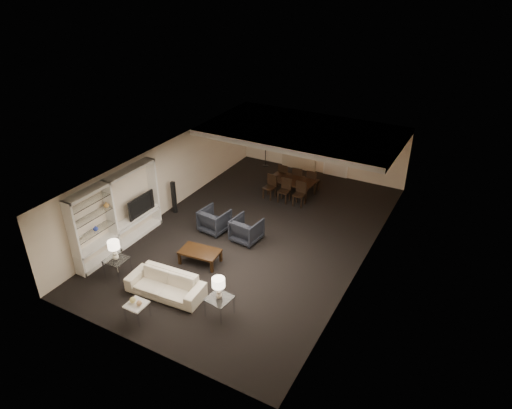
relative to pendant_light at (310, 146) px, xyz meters
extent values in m
plane|color=black|center=(-0.30, -3.50, -1.92)|extent=(11.00, 11.00, 0.00)
cube|color=silver|center=(-0.30, -3.50, 0.58)|extent=(7.00, 11.00, 0.02)
cube|color=beige|center=(-0.30, 2.00, -0.67)|extent=(7.00, 0.02, 2.50)
cube|color=beige|center=(-0.30, -9.00, -0.67)|extent=(7.00, 0.02, 2.50)
cube|color=beige|center=(-3.80, -3.50, -0.67)|extent=(0.02, 11.00, 2.50)
cube|color=beige|center=(3.20, -3.50, -0.67)|extent=(0.02, 11.00, 2.50)
cube|color=silver|center=(-0.30, 0.00, 0.48)|extent=(7.00, 4.00, 0.20)
cube|color=beige|center=(-1.20, 1.92, -0.72)|extent=(1.50, 0.12, 2.40)
cube|color=silver|center=(0.40, 1.97, -0.87)|extent=(0.90, 0.05, 2.10)
cube|color=#142D38|center=(1.80, 1.96, -0.37)|extent=(0.95, 0.04, 0.65)
cylinder|color=#D8591E|center=(0.00, 0.00, 0.00)|extent=(0.52, 0.52, 0.24)
imported|color=beige|center=(-0.99, -7.25, -1.61)|extent=(2.16, 0.97, 0.61)
imported|color=black|center=(-1.59, -3.95, -1.53)|extent=(0.93, 0.95, 0.78)
imported|color=black|center=(-0.39, -3.95, -1.53)|extent=(0.92, 0.94, 0.78)
sphere|color=#D2C36F|center=(-1.09, -8.35, -1.36)|extent=(0.15, 0.15, 0.15)
sphere|color=tan|center=(-0.89, -8.35, -1.37)|extent=(0.13, 0.13, 0.13)
imported|color=black|center=(-3.58, -5.21, -0.85)|extent=(1.12, 0.15, 0.64)
imported|color=#2639A7|center=(-3.61, -6.98, -0.78)|extent=(0.15, 0.15, 0.16)
imported|color=gold|center=(-3.61, -6.45, -0.27)|extent=(0.17, 0.17, 0.17)
cube|color=black|center=(-3.50, -3.59, -1.33)|extent=(0.14, 0.14, 1.17)
imported|color=black|center=(-0.48, -0.40, -1.62)|extent=(1.75, 1.04, 0.60)
camera|label=1|loc=(5.69, -14.48, 6.06)|focal=32.00mm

